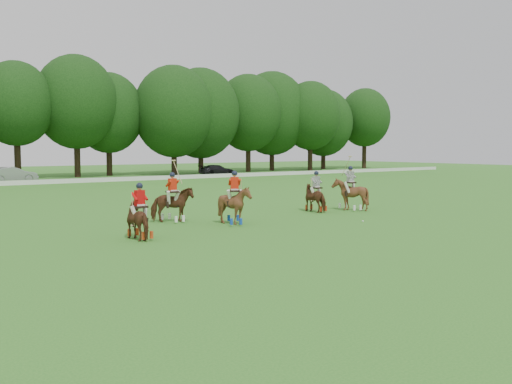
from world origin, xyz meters
TOP-DOWN VIEW (x-y plane):
  - ground at (0.00, 0.00)m, footprint 180.00×180.00m
  - tree_line at (0.26, 48.05)m, footprint 117.98×14.32m
  - boundary_rail at (0.00, 38.00)m, footprint 120.00×0.10m
  - car_mid at (-1.92, 42.50)m, footprint 4.90×2.21m
  - car_right at (22.25, 42.50)m, footprint 4.65×2.14m
  - polo_red_a at (-6.40, 2.41)m, footprint 1.10×1.80m
  - polo_red_b at (-3.03, 6.13)m, footprint 1.76×1.54m
  - polo_red_c at (-1.09, 3.76)m, footprint 2.04×2.11m
  - polo_stripe_a at (5.39, 5.38)m, footprint 1.13×1.84m
  - polo_stripe_b at (7.39, 4.76)m, footprint 1.66×1.81m
  - polo_ball at (4.28, 0.84)m, footprint 0.09×0.09m

SIDE VIEW (x-z plane):
  - ground at x=0.00m, z-range 0.00..0.00m
  - polo_ball at x=4.28m, z-range 0.00..0.09m
  - boundary_rail at x=0.00m, z-range 0.00..0.44m
  - car_right at x=22.25m, z-range 0.00..1.32m
  - polo_red_a at x=-6.40m, z-range -0.31..1.87m
  - car_mid at x=-1.92m, z-range 0.00..1.56m
  - polo_stripe_a at x=5.39m, z-range -0.32..1.92m
  - polo_red_b at x=-3.03m, z-range -0.60..2.31m
  - polo_red_c at x=-1.09m, z-range -0.33..2.15m
  - polo_stripe_b at x=7.39m, z-range -0.60..2.44m
  - tree_line at x=0.26m, z-range 0.86..15.60m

